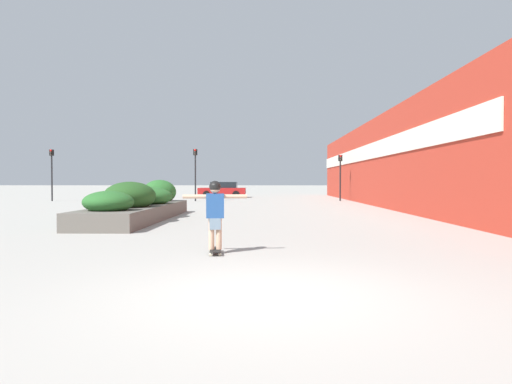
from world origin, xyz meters
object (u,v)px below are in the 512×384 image
at_px(car_leftmost, 448,189).
at_px(traffic_light_right, 340,170).
at_px(car_center_left, 223,189).
at_px(traffic_light_left, 195,166).
at_px(traffic_light_far_left, 52,166).
at_px(skateboard, 215,250).
at_px(skateboarder, 215,208).

xyz_separation_m(car_leftmost, traffic_light_right, (-10.12, -5.65, 1.51)).
distance_m(car_center_left, traffic_light_left, 7.84).
bearing_deg(traffic_light_far_left, skateboard, -58.47).
relative_size(skateboarder, traffic_light_far_left, 0.37).
xyz_separation_m(car_leftmost, traffic_light_far_left, (-31.45, -5.92, 1.75)).
bearing_deg(car_leftmost, traffic_light_far_left, 100.67).
distance_m(car_leftmost, traffic_light_left, 21.69).
bearing_deg(car_leftmost, skateboarder, 151.09).
bearing_deg(traffic_light_left, car_leftmost, 16.09).
bearing_deg(skateboarder, car_center_left, 88.46).
bearing_deg(car_center_left, skateboard, -174.84).
relative_size(car_leftmost, traffic_light_left, 1.10).
bearing_deg(skateboarder, traffic_light_far_left, 114.83).
relative_size(car_center_left, traffic_light_right, 1.23).
xyz_separation_m(skateboarder, car_leftmost, (16.62, 30.10, -0.12)).
bearing_deg(skateboard, traffic_light_left, 93.08).
bearing_deg(traffic_light_far_left, skateboarder, -58.47).
relative_size(car_center_left, traffic_light_left, 1.10).
distance_m(traffic_light_left, traffic_light_right, 10.66).
distance_m(skateboarder, car_center_left, 31.74).
height_order(skateboard, skateboarder, skateboarder).
bearing_deg(traffic_light_right, traffic_light_far_left, -179.26).
bearing_deg(car_center_left, traffic_light_far_left, 121.86).
xyz_separation_m(skateboard, car_leftmost, (16.62, 30.10, 0.74)).
height_order(car_leftmost, traffic_light_right, traffic_light_right).
height_order(skateboard, traffic_light_right, traffic_light_right).
relative_size(car_center_left, traffic_light_far_left, 1.10).
distance_m(car_leftmost, car_center_left, 19.53).
xyz_separation_m(car_center_left, traffic_light_far_left, (-11.97, -7.44, 1.83)).
bearing_deg(skateboard, car_center_left, 88.46).
bearing_deg(car_center_left, skateboarder, -174.84).
xyz_separation_m(skateboarder, traffic_light_far_left, (-14.83, 24.17, 1.63)).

